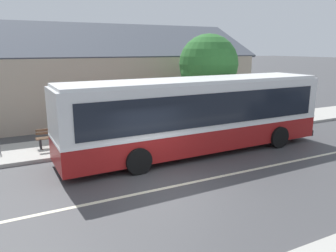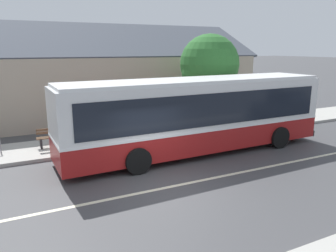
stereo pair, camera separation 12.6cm
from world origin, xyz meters
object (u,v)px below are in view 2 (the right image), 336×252
(transit_bus, at_px, (197,113))
(bench_down_street, at_px, (142,130))
(bus_stop_sign, at_px, (282,99))
(bench_by_building, at_px, (58,137))
(street_tree_primary, at_px, (208,66))

(transit_bus, relative_size, bench_down_street, 6.54)
(bus_stop_sign, bearing_deg, transit_bus, -163.42)
(bench_by_building, relative_size, bus_stop_sign, 0.76)
(bench_by_building, distance_m, bench_down_street, 3.96)
(transit_bus, xyz_separation_m, bus_stop_sign, (7.03, 2.09, -0.11))
(bench_by_building, height_order, bus_stop_sign, bus_stop_sign)
(bench_by_building, bearing_deg, transit_bus, -29.39)
(bench_by_building, height_order, bench_down_street, same)
(bench_down_street, relative_size, bus_stop_sign, 0.78)
(street_tree_primary, bearing_deg, bus_stop_sign, -22.37)
(bus_stop_sign, bearing_deg, bench_down_street, 176.09)
(street_tree_primary, distance_m, bus_stop_sign, 4.82)
(bus_stop_sign, bearing_deg, street_tree_primary, 157.63)
(transit_bus, distance_m, bench_by_building, 6.42)
(bench_down_street, bearing_deg, transit_bus, -59.74)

